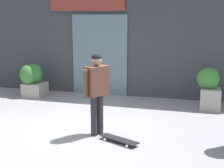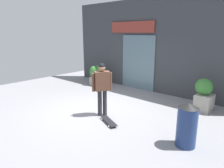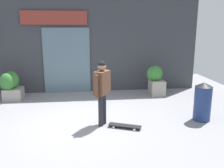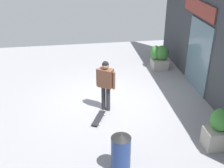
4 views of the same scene
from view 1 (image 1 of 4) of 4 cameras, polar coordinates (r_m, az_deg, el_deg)
name	(u,v)px [view 1 (image 1 of 4)]	position (r m, az deg, el deg)	size (l,w,h in m)	color
ground_plane	(82,128)	(6.99, -5.42, -7.88)	(12.00, 12.00, 0.00)	gray
building_facade	(119,30)	(9.71, 1.34, 9.54)	(8.86, 0.31, 3.97)	#383A3F
skateboarder	(97,86)	(6.34, -2.73, -0.31)	(0.46, 0.54, 1.66)	#28282D
skateboard	(119,139)	(6.20, 1.28, -9.83)	(0.83, 0.51, 0.08)	black
planter_box_left	(33,79)	(9.98, -13.84, 0.93)	(0.68, 0.73, 0.98)	gray
planter_box_right	(209,86)	(8.67, 16.91, -0.42)	(0.62, 0.62, 1.09)	gray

